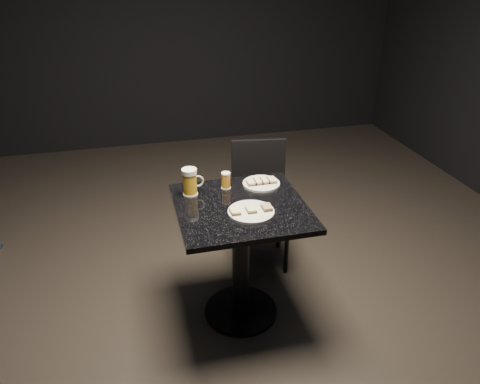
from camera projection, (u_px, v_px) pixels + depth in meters
name	position (u px, v px, depth m)	size (l,w,h in m)	color
floor	(241.00, 312.00, 2.87)	(6.00, 6.00, 0.00)	black
plate_large	(251.00, 212.00, 2.45)	(0.25, 0.25, 0.01)	silver
plate_small	(261.00, 184.00, 2.75)	(0.22, 0.22, 0.01)	silver
table	(241.00, 243.00, 2.64)	(0.70, 0.70, 0.75)	black
beer_mug	(190.00, 182.00, 2.60)	(0.12, 0.09, 0.16)	silver
beer_tumbler	(226.00, 181.00, 2.69)	(0.06, 0.06, 0.10)	silver
chair	(260.00, 195.00, 3.18)	(0.42, 0.42, 0.85)	black
canapes_on_plate_large	(251.00, 209.00, 2.44)	(0.22, 0.07, 0.02)	#4C3521
canapes_on_plate_small	(261.00, 181.00, 2.74)	(0.17, 0.07, 0.02)	#4C3521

